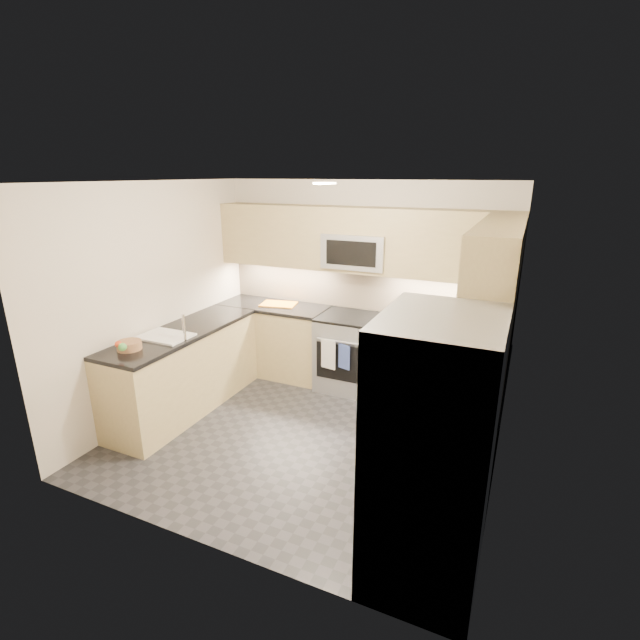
{
  "coord_description": "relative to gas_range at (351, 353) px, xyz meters",
  "views": [
    {
      "loc": [
        1.84,
        -3.72,
        2.57
      ],
      "look_at": [
        0.0,
        0.35,
        1.15
      ],
      "focal_mm": 26.0,
      "sensor_mm": 36.0,
      "label": 1
    }
  ],
  "objects": [
    {
      "name": "microwave_door",
      "position": [
        0.0,
        -0.08,
        1.24
      ],
      "size": [
        0.6,
        0.01,
        0.28
      ],
      "primitive_type": "cube",
      "color": "black",
      "rests_on": "microwave"
    },
    {
      "name": "gas_range",
      "position": [
        0.0,
        0.0,
        0.0
      ],
      "size": [
        0.76,
        0.65,
        0.91
      ],
      "primitive_type": "cube",
      "color": "#93959A",
      "rests_on": "floor"
    },
    {
      "name": "dish_towel_check",
      "position": [
        -0.15,
        -0.37,
        0.1
      ],
      "size": [
        0.19,
        0.05,
        0.36
      ],
      "primitive_type": "cube",
      "rotation": [
        0.0,
        0.0,
        -0.18
      ],
      "color": "white",
      "rests_on": "oven_handle"
    },
    {
      "name": "wall_front",
      "position": [
        0.0,
        -2.88,
        0.79
      ],
      "size": [
        3.6,
        0.02,
        2.5
      ],
      "primitive_type": "cube",
      "color": "beige",
      "rests_on": "floor"
    },
    {
      "name": "upper_cab_back",
      "position": [
        0.0,
        0.15,
        1.37
      ],
      "size": [
        3.6,
        0.35,
        0.75
      ],
      "primitive_type": "cube",
      "color": "tan",
      "rests_on": "wall_back"
    },
    {
      "name": "upper_cab_right",
      "position": [
        1.62,
        -1.0,
        1.37
      ],
      "size": [
        0.35,
        1.95,
        0.75
      ],
      "primitive_type": "cube",
      "color": "tan",
      "rests_on": "wall_right"
    },
    {
      "name": "countertop_right",
      "position": [
        1.5,
        -1.12,
        0.47
      ],
      "size": [
        0.63,
        1.7,
        0.04
      ],
      "primitive_type": "cube",
      "color": "black",
      "rests_on": "base_cab_right"
    },
    {
      "name": "base_cab_back_right",
      "position": [
        1.09,
        0.02,
        -0.01
      ],
      "size": [
        1.42,
        0.6,
        0.9
      ],
      "primitive_type": "cube",
      "color": "tan",
      "rests_on": "floor"
    },
    {
      "name": "base_cab_back_left",
      "position": [
        -1.09,
        0.02,
        -0.01
      ],
      "size": [
        1.42,
        0.6,
        0.9
      ],
      "primitive_type": "cube",
      "color": "tan",
      "rests_on": "floor"
    },
    {
      "name": "faucet",
      "position": [
        -1.24,
        -1.53,
        0.62
      ],
      "size": [
        0.03,
        0.03,
        0.28
      ],
      "primitive_type": "cylinder",
      "color": "silver",
      "rests_on": "countertop_peninsula"
    },
    {
      "name": "oven_handle",
      "position": [
        0.0,
        -0.35,
        0.26
      ],
      "size": [
        0.6,
        0.02,
        0.02
      ],
      "primitive_type": "cylinder",
      "rotation": [
        0.0,
        1.57,
        0.0
      ],
      "color": "#B2B5BA",
      "rests_on": "gas_range"
    },
    {
      "name": "range_cooktop",
      "position": [
        0.0,
        0.0,
        0.46
      ],
      "size": [
        0.76,
        0.65,
        0.03
      ],
      "primitive_type": "cube",
      "color": "black",
      "rests_on": "gas_range"
    },
    {
      "name": "microwave",
      "position": [
        0.0,
        0.12,
        1.24
      ],
      "size": [
        0.76,
        0.4,
        0.4
      ],
      "primitive_type": "cube",
      "color": "#A5A8AD",
      "rests_on": "upper_cab_back"
    },
    {
      "name": "sink_basin",
      "position": [
        -1.5,
        -1.53,
        0.42
      ],
      "size": [
        0.52,
        0.38,
        0.16
      ],
      "primitive_type": "cube",
      "color": "white",
      "rests_on": "base_cab_peninsula"
    },
    {
      "name": "backsplash_back",
      "position": [
        0.0,
        0.32,
        0.74
      ],
      "size": [
        3.6,
        0.01,
        0.51
      ],
      "primitive_type": "cube",
      "color": "tan",
      "rests_on": "wall_back"
    },
    {
      "name": "refrigerator",
      "position": [
        1.45,
        -2.43,
        0.45
      ],
      "size": [
        0.7,
        0.9,
        1.8
      ],
      "primitive_type": "cube",
      "color": "#A8ACB0",
      "rests_on": "floor"
    },
    {
      "name": "cutting_board",
      "position": [
        -1.03,
        0.06,
        0.49
      ],
      "size": [
        0.5,
        0.39,
        0.01
      ],
      "primitive_type": "cube",
      "rotation": [
        0.0,
        0.0,
        0.2
      ],
      "color": "orange",
      "rests_on": "countertop_back_left"
    },
    {
      "name": "backsplash_right",
      "position": [
        1.8,
        -0.82,
        0.74
      ],
      "size": [
        0.01,
        2.3,
        0.51
      ],
      "primitive_type": "cube",
      "color": "tan",
      "rests_on": "wall_right"
    },
    {
      "name": "fridge_handle_left",
      "position": [
        1.08,
        -2.61,
        0.49
      ],
      "size": [
        0.02,
        0.02,
        1.2
      ],
      "primitive_type": "cylinder",
      "color": "#B2B5BA",
      "rests_on": "refrigerator"
    },
    {
      "name": "countertop_peninsula",
      "position": [
        -1.5,
        -1.28,
        0.47
      ],
      "size": [
        0.63,
        2.0,
        0.04
      ],
      "primitive_type": "cube",
      "color": "black",
      "rests_on": "base_cab_peninsula"
    },
    {
      "name": "wall_left",
      "position": [
        -1.8,
        -1.28,
        0.79
      ],
      "size": [
        0.02,
        3.2,
        2.5
      ],
      "primitive_type": "cube",
      "color": "beige",
      "rests_on": "floor"
    },
    {
      "name": "wall_right",
      "position": [
        1.8,
        -1.28,
        0.79
      ],
      "size": [
        0.02,
        3.2,
        2.5
      ],
      "primitive_type": "cube",
      "color": "beige",
      "rests_on": "floor"
    },
    {
      "name": "ceiling",
      "position": [
        0.0,
        -1.28,
        2.04
      ],
      "size": [
        3.6,
        3.2,
        0.02
      ],
      "primitive_type": "cube",
      "color": "beige",
      "rests_on": "wall_back"
    },
    {
      "name": "base_cab_peninsula",
      "position": [
        -1.5,
        -1.28,
        -0.01
      ],
      "size": [
        0.6,
        2.0,
        0.9
      ],
      "primitive_type": "cube",
      "color": "tan",
      "rests_on": "floor"
    },
    {
      "name": "dish_towel_blue",
      "position": [
        0.05,
        -0.37,
        0.1
      ],
      "size": [
        0.15,
        0.06,
        0.3
      ],
      "primitive_type": "cube",
      "rotation": [
        0.0,
        0.0,
        -0.3
      ],
      "color": "#304286",
      "rests_on": "oven_handle"
    },
    {
      "name": "fridge_handle_right",
      "position": [
        1.08,
        -2.25,
        0.49
      ],
      "size": [
        0.02,
        0.02,
        1.2
      ],
      "primitive_type": "cylinder",
      "color": "#B2B5BA",
      "rests_on": "refrigerator"
    },
    {
      "name": "floor",
      "position": [
        0.0,
        -1.28,
        -0.46
      ],
      "size": [
        3.6,
        3.2,
        0.0
      ],
      "primitive_type": "cube",
      "color": "#25262B",
      "rests_on": "ground"
    },
    {
      "name": "countertop_back_left",
      "position": [
        -1.09,
        0.02,
        0.47
      ],
      "size": [
        1.42,
        0.63,
        0.04
      ],
      "primitive_type": "cube",
      "color": "black",
      "rests_on": "base_cab_back_left"
    },
    {
      "name": "fruit_basket",
      "position": [
        -1.57,
        -1.94,
        0.53
      ],
      "size": [
        0.26,
        0.26,
        0.08
      ],
      "primitive_type": "cylinder",
      "rotation": [
        0.0,
        0.0,
        -0.14
      ],
      "color": "#A2724B",
      "rests_on": "countertop_peninsula"
    },
    {
      "name": "fruit_apple",
      "position": [
        -1.53,
        -2.1,
        0.6
      ],
      "size": [
        0.06,
        0.06,
        0.06
      ],
      "primitive_type": "sphere",
      "color": "#BD3715",
      "rests_on": "fruit_basket"
    },
    {
      "name": "countertop_back_right",
      "position": [
        1.09,
        0.02,
        0.47
      ],
      "size": [
        1.42,
        0.63,
        0.04
      ],
      "primitive_type": "cube",
      "color": "black",
      "rests_on": "base_cab_back_right"
    },
    {
      "name": "oven_door_glass",
      "position": [
        0.0,
        -0.33,
        -0.01
      ],
      "size": [
        0.62,
        0.02,
        0.45
      ],
      "primitive_type": "cube",
      "color": "black",
      "rests_on": "gas_range"
    },
    {
      "name": "utensil_bowl",
      "position": [
        1.36,
        -0.11,
        0.56
      ],
      "size": [
        0.31,
        0.31,
        0.15
      ],
      "primitive_type": "cylinder",
      "rotation": [
        0.0,
        0.0,
        0.26
      ],
      "color": "green",
      "rests_on": "countertop_back_right"
    },
    {
      "name": "wall_back",
      "position": [
        0.0,
        0.32,
        0.79
      ],
      "size": [
        3.6,
        0.02,
        2.5
      ],
      "primitive_type": "cube",
      "color": "beige",
      "rests_on": "floor"
    },
    {
      "name": "base_cab_right",
      "position": [
        1.5,
        -1.12,
        -0.01
      ],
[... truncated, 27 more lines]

